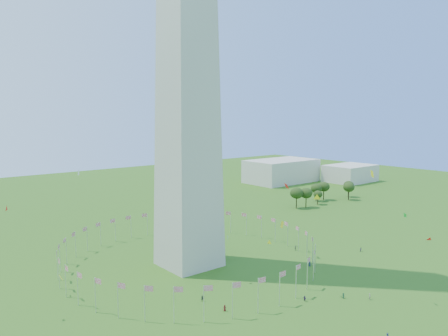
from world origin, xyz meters
The scene contains 7 objects.
ground centered at (0.00, 0.00, 0.00)m, with size 600.00×600.00×0.00m, color #295614.
flag_ring centered at (0.00, 50.00, 4.50)m, with size 80.24×80.24×9.00m.
gov_building_east_a centered at (150.00, 150.00, 8.00)m, with size 50.00×30.00×16.00m, color beige.
gov_building_east_b centered at (190.00, 120.00, 6.00)m, with size 35.00×25.00×12.00m, color beige.
crowd centered at (3.75, -5.16, 0.83)m, with size 94.65×76.06×1.90m.
kites_aloft centered at (6.61, 22.11, 20.62)m, with size 95.66×61.95×32.74m.
tree_line_east centered at (113.30, 85.28, 4.93)m, with size 53.57×15.69×10.68m.
Camera 1 is at (-78.16, -62.86, 48.82)m, focal length 35.00 mm.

